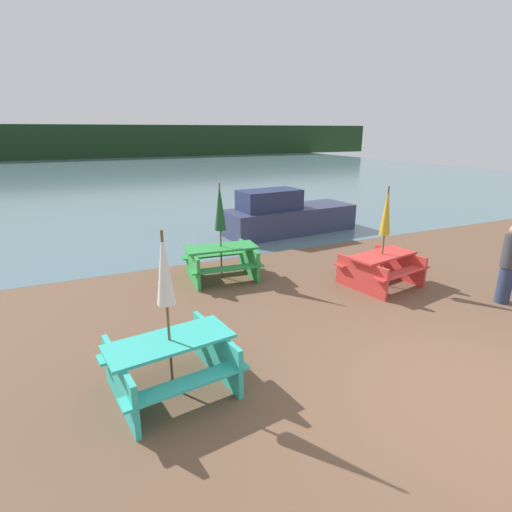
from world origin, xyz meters
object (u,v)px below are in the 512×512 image
at_px(umbrella_darkgreen, 220,208).
at_px(picnic_table_green, 221,259).
at_px(picnic_table_red, 381,266).
at_px(boat, 286,216).
at_px(umbrella_white, 164,270).
at_px(picnic_table_teal, 171,360).
at_px(umbrella_gold, 387,212).
at_px(person, 509,264).

bearing_deg(umbrella_darkgreen, picnic_table_green, 0.00).
bearing_deg(picnic_table_red, boat, 85.20).
distance_m(umbrella_darkgreen, umbrella_white, 4.32).
xyz_separation_m(picnic_table_teal, umbrella_darkgreen, (2.11, 3.77, 1.24)).
relative_size(picnic_table_red, picnic_table_green, 1.03).
height_order(picnic_table_green, umbrella_gold, umbrella_gold).
bearing_deg(picnic_table_green, picnic_table_teal, -119.24).
bearing_deg(picnic_table_teal, picnic_table_red, 19.20).
distance_m(picnic_table_teal, umbrella_gold, 5.66).
height_order(picnic_table_teal, picnic_table_red, picnic_table_teal).
relative_size(umbrella_gold, boat, 0.48).
xyz_separation_m(picnic_table_green, umbrella_gold, (3.10, -1.95, 1.22)).
distance_m(picnic_table_teal, picnic_table_green, 4.32).
bearing_deg(boat, umbrella_gold, -98.89).
height_order(picnic_table_red, umbrella_white, umbrella_white).
xyz_separation_m(umbrella_white, boat, (5.65, 6.97, -1.15)).
bearing_deg(umbrella_gold, person, -48.79).
xyz_separation_m(umbrella_darkgreen, boat, (3.54, 3.20, -1.12)).
height_order(picnic_table_teal, umbrella_gold, umbrella_gold).
bearing_deg(picnic_table_teal, picnic_table_green, 60.76).
bearing_deg(person, umbrella_gold, 131.21).
distance_m(picnic_table_red, umbrella_darkgreen, 3.87).
bearing_deg(umbrella_gold, umbrella_white, -160.80).
xyz_separation_m(picnic_table_teal, boat, (5.65, 6.97, 0.12)).
xyz_separation_m(umbrella_darkgreen, person, (4.70, -3.78, -0.87)).
xyz_separation_m(picnic_table_red, picnic_table_green, (-3.10, 1.95, 0.01)).
relative_size(umbrella_darkgreen, umbrella_gold, 1.00).
distance_m(picnic_table_red, person, 2.45).
relative_size(umbrella_gold, umbrella_white, 1.00).
bearing_deg(person, picnic_table_green, 141.22).
xyz_separation_m(umbrella_gold, person, (1.60, -1.82, -0.86)).
bearing_deg(person, picnic_table_red, 131.21).
bearing_deg(picnic_table_green, umbrella_darkgreen, 180.00).
xyz_separation_m(umbrella_gold, umbrella_white, (-5.21, -1.82, 0.04)).
distance_m(umbrella_darkgreen, person, 6.09).
distance_m(umbrella_darkgreen, boat, 4.90).
relative_size(picnic_table_red, boat, 0.39).
relative_size(picnic_table_teal, umbrella_gold, 0.80).
bearing_deg(umbrella_darkgreen, picnic_table_red, -32.20).
distance_m(picnic_table_teal, picnic_table_red, 5.52).
xyz_separation_m(picnic_table_teal, person, (6.81, -0.01, 0.36)).
distance_m(picnic_table_red, boat, 5.18).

